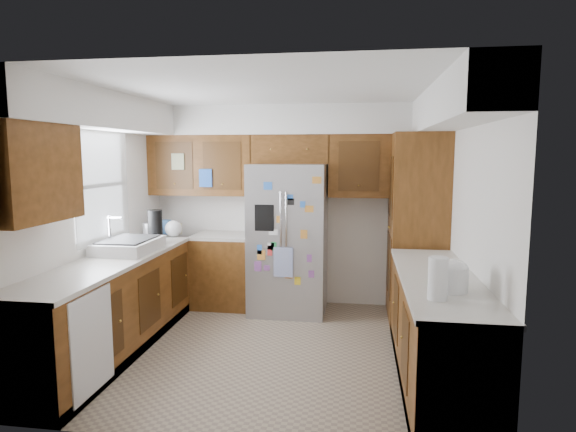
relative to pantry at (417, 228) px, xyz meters
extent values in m
plane|color=tan|center=(-1.50, -1.15, -1.07)|extent=(3.60, 3.60, 0.00)
cube|color=white|center=(-1.50, 0.45, 0.18)|extent=(3.60, 0.04, 2.50)
cube|color=white|center=(-3.30, -1.15, 0.18)|extent=(0.04, 3.20, 2.50)
cube|color=white|center=(0.30, -1.15, 0.18)|extent=(0.04, 3.20, 2.50)
cube|color=white|center=(-1.50, -2.75, 0.18)|extent=(3.60, 0.04, 2.50)
cube|color=white|center=(-1.50, -1.15, 1.43)|extent=(3.60, 3.20, 0.02)
cube|color=white|center=(-1.50, 0.26, 1.25)|extent=(3.60, 0.38, 0.35)
cube|color=white|center=(-3.11, -1.15, 1.25)|extent=(0.38, 3.20, 0.35)
cube|color=white|center=(0.11, -1.15, 1.25)|extent=(0.38, 3.20, 0.35)
cube|color=#4A2A0E|center=(-2.63, 0.28, 0.70)|extent=(1.33, 0.34, 0.75)
cube|color=#4A2A0E|center=(-0.36, 0.28, 0.70)|extent=(1.33, 0.34, 0.75)
cube|color=#4A2A0E|center=(-3.13, -2.30, 0.70)|extent=(0.34, 0.85, 0.75)
cube|color=white|center=(-3.29, -1.05, 0.53)|extent=(0.02, 0.90, 1.05)
cube|color=white|center=(-3.25, -1.05, 0.53)|extent=(0.01, 1.02, 1.15)
cube|color=blue|center=(-2.54, 0.09, 0.55)|extent=(0.16, 0.02, 0.22)
cube|color=beige|center=(-2.88, 0.09, 0.75)|extent=(0.16, 0.02, 0.20)
cube|color=#4A2A0E|center=(-3.00, -1.45, -0.64)|extent=(0.60, 2.60, 0.88)
cube|color=#4A2A0E|center=(-2.33, 0.15, -0.64)|extent=(0.75, 0.60, 0.88)
cube|color=beige|center=(-3.00, -1.45, -0.17)|extent=(0.63, 2.60, 0.04)
cube|color=beige|center=(-2.33, 0.15, -0.17)|extent=(0.75, 0.60, 0.04)
cube|color=black|center=(-3.00, -1.45, -1.02)|extent=(0.60, 2.60, 0.10)
cube|color=silver|center=(-2.69, -2.30, -0.61)|extent=(0.01, 0.58, 0.80)
cube|color=#4A2A0E|center=(0.00, -1.62, -0.64)|extent=(0.60, 2.25, 0.88)
cube|color=beige|center=(0.00, -1.62, -0.17)|extent=(0.63, 2.25, 0.04)
cube|color=black|center=(0.00, -1.62, -1.02)|extent=(0.60, 2.25, 0.10)
cube|color=#4A2A0E|center=(0.00, 0.00, 0.00)|extent=(0.60, 0.90, 2.15)
cube|color=#A8A8AD|center=(-1.50, 0.05, -0.17)|extent=(0.90, 0.75, 1.80)
cylinder|color=silver|center=(-1.53, -0.34, -0.02)|extent=(0.02, 0.02, 0.90)
cylinder|color=silver|center=(-1.47, -0.34, -0.02)|extent=(0.02, 0.02, 0.90)
cube|color=black|center=(-1.72, -0.33, 0.12)|extent=(0.22, 0.01, 0.30)
cube|color=silver|center=(-1.50, -0.35, -0.38)|extent=(0.22, 0.01, 0.34)
cube|color=blue|center=(-1.68, -0.33, 0.49)|extent=(0.10, 0.00, 0.09)
cube|color=orange|center=(-1.76, -0.33, -0.31)|extent=(0.10, 0.00, 0.11)
cube|color=blue|center=(-1.78, -0.33, -0.24)|extent=(0.06, 0.00, 0.11)
cube|color=blue|center=(-1.42, -0.33, 0.36)|extent=(0.06, 0.00, 0.06)
cube|color=orange|center=(-1.21, -0.33, 0.24)|extent=(0.10, 0.00, 0.08)
cube|color=black|center=(-1.42, -0.33, 0.31)|extent=(0.07, 0.00, 0.07)
cube|color=#8C4C99|center=(-1.80, -0.33, -0.44)|extent=(0.08, 0.00, 0.12)
cube|color=#8C4C99|center=(-1.21, -0.33, -0.33)|extent=(0.06, 0.00, 0.09)
cube|color=green|center=(-1.61, -0.33, -0.20)|extent=(0.06, 0.00, 0.10)
cube|color=orange|center=(-1.27, -0.33, -0.05)|extent=(0.08, 0.00, 0.10)
cube|color=white|center=(-1.65, -0.33, -0.20)|extent=(0.08, 0.00, 0.08)
cube|color=red|center=(-1.66, -0.33, -0.25)|extent=(0.06, 0.00, 0.12)
cube|color=orange|center=(-1.44, -0.33, -0.52)|extent=(0.09, 0.00, 0.09)
cube|color=orange|center=(-1.13, -0.33, 0.56)|extent=(0.10, 0.00, 0.08)
cube|color=white|center=(-1.62, -0.33, -0.04)|extent=(0.10, 0.00, 0.07)
cube|color=orange|center=(-1.55, -0.33, 0.11)|extent=(0.06, 0.00, 0.08)
cube|color=yellow|center=(-1.34, -0.33, -0.59)|extent=(0.07, 0.00, 0.09)
cube|color=#8C4C99|center=(-1.18, -0.33, -0.51)|extent=(0.07, 0.00, 0.08)
cube|color=blue|center=(-1.28, -0.33, 0.29)|extent=(0.06, 0.00, 0.07)
cube|color=#8C4C99|center=(-1.70, -0.33, -0.45)|extent=(0.07, 0.00, 0.06)
cube|color=#4A2A0E|center=(-1.50, 0.28, 0.90)|extent=(0.96, 0.34, 0.35)
sphere|color=blue|center=(-1.73, 0.26, 1.21)|extent=(0.27, 0.27, 0.27)
cylinder|color=black|center=(-1.21, 0.22, 1.16)|extent=(0.28, 0.28, 0.16)
ellipsoid|color=#333338|center=(-1.21, 0.22, 1.24)|extent=(0.26, 0.26, 0.12)
cube|color=silver|center=(-3.00, -1.05, -0.09)|extent=(0.52, 0.70, 0.12)
cube|color=black|center=(-3.00, -1.05, -0.03)|extent=(0.44, 0.60, 0.02)
cylinder|color=silver|center=(-3.20, -1.05, 0.07)|extent=(0.02, 0.02, 0.30)
cylinder|color=silver|center=(-3.14, -1.05, 0.20)|extent=(0.16, 0.02, 0.02)
cube|color=yellow|center=(-2.85, -1.26, -0.13)|extent=(0.10, 0.18, 0.04)
cube|color=black|center=(-2.91, -0.58, -0.10)|extent=(0.18, 0.14, 0.10)
cylinder|color=black|center=(-2.91, -0.58, 0.09)|extent=(0.16, 0.16, 0.28)
cylinder|color=#A8A8AD|center=(-3.08, -0.38, -0.05)|extent=(0.14, 0.14, 0.20)
sphere|color=silver|center=(-2.88, -0.12, -0.05)|extent=(0.20, 0.20, 0.20)
cube|color=#3F72B2|center=(-3.06, 0.03, -0.06)|extent=(0.14, 0.10, 0.18)
cube|color=#BFB28C|center=(-2.91, 0.06, -0.08)|extent=(0.10, 0.08, 0.14)
cylinder|color=silver|center=(-3.02, -0.68, -0.10)|extent=(0.08, 0.08, 0.11)
cylinder|color=white|center=(0.00, -2.05, -0.07)|extent=(0.27, 0.27, 0.18)
ellipsoid|color=white|center=(0.00, -2.05, 0.02)|extent=(0.26, 0.26, 0.12)
cube|color=black|center=(-0.12, -2.05, -0.05)|extent=(0.04, 0.06, 0.04)
cylinder|color=white|center=(-0.12, -2.29, -0.01)|extent=(0.13, 0.13, 0.30)
camera|label=1|loc=(-0.67, -5.62, 0.84)|focal=30.00mm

